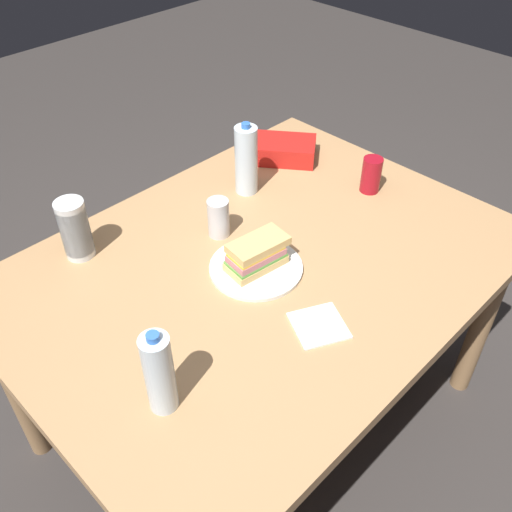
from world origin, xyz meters
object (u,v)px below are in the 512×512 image
dining_table (262,284)px  sandwich (257,254)px  soda_can_red (371,175)px  plastic_cup_stack (75,229)px  water_bottle_tall (159,373)px  paper_plate (256,268)px  water_bottle_spare (246,160)px  soda_can_silver (219,218)px  chip_bag (283,150)px

dining_table → sandwich: (-0.03, -0.01, 0.14)m
soda_can_red → plastic_cup_stack: size_ratio=0.66×
soda_can_red → plastic_cup_stack: 0.96m
dining_table → sandwich: 0.15m
water_bottle_tall → sandwich: bearing=20.2°
dining_table → paper_plate: (-0.04, -0.01, 0.10)m
paper_plate → water_bottle_spare: water_bottle_spare is taller
dining_table → soda_can_silver: (0.00, 0.18, 0.15)m
water_bottle_tall → soda_can_silver: bearing=36.1°
sandwich → soda_can_red: 0.55m
dining_table → water_bottle_tall: (-0.50, -0.18, 0.20)m
sandwich → soda_can_red: (0.55, 0.01, 0.01)m
dining_table → plastic_cup_stack: (-0.35, 0.40, 0.18)m
soda_can_silver → chip_bag: bearing=19.5°
sandwich → soda_can_silver: (0.03, 0.19, 0.01)m
soda_can_red → paper_plate: bearing=-178.7°
sandwich → water_bottle_spare: water_bottle_spare is taller
soda_can_red → water_bottle_tall: (-1.02, -0.18, 0.05)m
chip_bag → soda_can_silver: size_ratio=1.89×
water_bottle_spare → plastic_cup_stack: bearing=169.4°
soda_can_red → chip_bag: 0.35m
chip_bag → water_bottle_tall: size_ratio=0.99×
paper_plate → plastic_cup_stack: size_ratio=1.44×
paper_plate → water_bottle_tall: water_bottle_tall is taller
paper_plate → sandwich: 0.05m
sandwich → water_bottle_spare: 0.40m
dining_table → chip_bag: bearing=36.8°
soda_can_silver → soda_can_red: bearing=-19.5°
paper_plate → soda_can_silver: size_ratio=2.19×
soda_can_red → chip_bag: soda_can_red is taller
chip_bag → plastic_cup_stack: 0.82m
paper_plate → soda_can_silver: bearing=79.0°
plastic_cup_stack → soda_can_silver: plastic_cup_stack is taller
chip_bag → soda_can_silver: (-0.47, -0.17, 0.03)m
paper_plate → water_bottle_spare: 0.42m
soda_can_red → soda_can_silver: same height
paper_plate → chip_bag: 0.62m
paper_plate → soda_can_red: size_ratio=2.19×
chip_bag → water_bottle_spare: water_bottle_spare is taller
paper_plate → water_bottle_tall: (-0.47, -0.17, 0.10)m
sandwich → water_bottle_tall: size_ratio=0.83×
water_bottle_tall → soda_can_silver: water_bottle_tall is taller
paper_plate → water_bottle_spare: (0.26, 0.30, 0.11)m
plastic_cup_stack → soda_can_silver: bearing=-31.7°
sandwich → plastic_cup_stack: size_ratio=1.04×
chip_bag → dining_table: bearing=-90.2°
soda_can_silver → dining_table: bearing=-90.4°
water_bottle_spare → chip_bag: bearing=13.0°
sandwich → water_bottle_tall: 0.50m
sandwich → water_bottle_spare: (0.26, 0.30, 0.07)m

